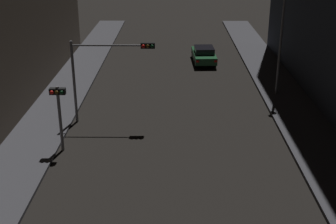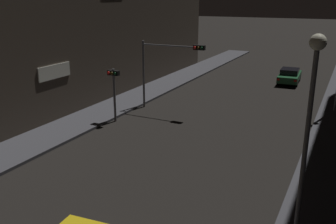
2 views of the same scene
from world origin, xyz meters
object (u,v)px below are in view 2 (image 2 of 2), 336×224
traffic_light_overhead (167,61)px  traffic_light_left_kerb (114,84)px  street_lamp_near_block (311,103)px  far_car (290,76)px

traffic_light_overhead → traffic_light_left_kerb: (-1.92, -3.83, -1.09)m
street_lamp_near_block → traffic_light_overhead: bearing=133.3°
traffic_light_overhead → street_lamp_near_block: (10.74, -11.41, 1.19)m
far_car → traffic_light_overhead: size_ratio=0.92×
far_car → street_lamp_near_block: street_lamp_near_block is taller
far_car → traffic_light_left_kerb: 19.08m
far_car → street_lamp_near_block: bearing=-80.3°
traffic_light_overhead → traffic_light_left_kerb: 4.42m
traffic_light_overhead → street_lamp_near_block: 15.72m
far_car → street_lamp_near_block: (4.22, -24.59, 4.09)m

